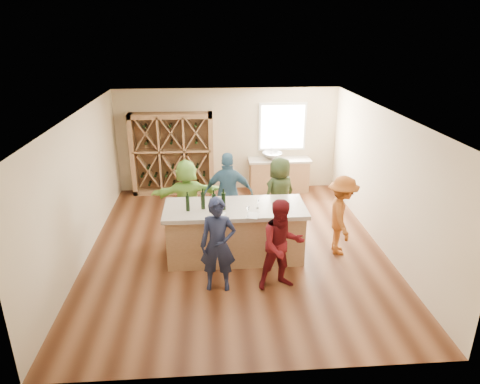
{
  "coord_description": "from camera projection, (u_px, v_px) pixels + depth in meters",
  "views": [
    {
      "loc": [
        -0.49,
        -7.91,
        4.32
      ],
      "look_at": [
        0.1,
        0.2,
        1.15
      ],
      "focal_mm": 32.0,
      "sensor_mm": 36.0,
      "label": 1
    }
  ],
  "objects": [
    {
      "name": "person_far_left",
      "position": [
        187.0,
        196.0,
        9.36
      ],
      "size": [
        1.62,
        0.79,
        1.67
      ],
      "primitive_type": "imported",
      "rotation": [
        0.0,
        0.0,
        3.3
      ],
      "color": "#8CC64C",
      "rests_on": "floor"
    },
    {
      "name": "wall_front",
      "position": [
        254.0,
        285.0,
        5.15
      ],
      "size": [
        6.0,
        0.1,
        2.8
      ],
      "primitive_type": "cube",
      "color": "beige",
      "rests_on": "ground"
    },
    {
      "name": "ceiling",
      "position": [
        235.0,
        111.0,
        7.92
      ],
      "size": [
        6.0,
        7.0,
        0.1
      ],
      "primitive_type": "cube",
      "color": "white",
      "rests_on": "ground"
    },
    {
      "name": "back_counter_base",
      "position": [
        279.0,
        176.0,
        11.87
      ],
      "size": [
        1.6,
        0.58,
        0.86
      ],
      "primitive_type": "cube",
      "color": "#9A7049",
      "rests_on": "floor"
    },
    {
      "name": "person_near_left",
      "position": [
        218.0,
        245.0,
        7.25
      ],
      "size": [
        0.65,
        0.5,
        1.69
      ],
      "primitive_type": "imported",
      "rotation": [
        0.0,
        0.0,
        -0.08
      ],
      "color": "#191E38",
      "rests_on": "floor"
    },
    {
      "name": "person_far_mid",
      "position": [
        229.0,
        193.0,
        9.3
      ],
      "size": [
        1.11,
        0.63,
        1.83
      ],
      "primitive_type": "imported",
      "rotation": [
        0.0,
        0.0,
        3.06
      ],
      "color": "#335972",
      "rests_on": "floor"
    },
    {
      "name": "wine_bottle_c",
      "position": [
        203.0,
        201.0,
        8.05
      ],
      "size": [
        0.1,
        0.1,
        0.33
      ],
      "primitive_type": "cylinder",
      "rotation": [
        0.0,
        0.0,
        0.28
      ],
      "color": "black",
      "rests_on": "tasting_counter_top"
    },
    {
      "name": "tasting_menu_a",
      "position": [
        219.0,
        215.0,
        7.84
      ],
      "size": [
        0.29,
        0.33,
        0.0
      ],
      "primitive_type": "cube",
      "rotation": [
        0.0,
        0.0,
        -0.36
      ],
      "color": "white",
      "rests_on": "tasting_counter_top"
    },
    {
      "name": "window_pane",
      "position": [
        283.0,
        127.0,
        11.61
      ],
      "size": [
        1.18,
        0.01,
        1.18
      ],
      "primitive_type": "cube",
      "color": "white",
      "rests_on": "wall_back"
    },
    {
      "name": "wine_glass_d",
      "position": [
        258.0,
        204.0,
        8.1
      ],
      "size": [
        0.08,
        0.08,
        0.17
      ],
      "primitive_type": "cone",
      "rotation": [
        0.0,
        0.0,
        0.35
      ],
      "color": "white",
      "rests_on": "tasting_counter_top"
    },
    {
      "name": "person_near_right",
      "position": [
        282.0,
        245.0,
        7.3
      ],
      "size": [
        0.87,
        0.58,
        1.65
      ],
      "primitive_type": "imported",
      "rotation": [
        0.0,
        0.0,
        0.19
      ],
      "color": "#590F14",
      "rests_on": "floor"
    },
    {
      "name": "faucet",
      "position": [
        271.0,
        152.0,
        11.79
      ],
      "size": [
        0.02,
        0.02,
        0.3
      ],
      "primitive_type": "cylinder",
      "color": "silver",
      "rests_on": "back_counter_top"
    },
    {
      "name": "wall_back",
      "position": [
        227.0,
        140.0,
        11.75
      ],
      "size": [
        6.0,
        0.1,
        2.8
      ],
      "primitive_type": "cube",
      "color": "beige",
      "rests_on": "ground"
    },
    {
      "name": "wine_bottle_d",
      "position": [
        214.0,
        203.0,
        7.95
      ],
      "size": [
        0.09,
        0.09,
        0.33
      ],
      "primitive_type": "cylinder",
      "rotation": [
        0.0,
        0.0,
        -0.12
      ],
      "color": "black",
      "rests_on": "tasting_counter_top"
    },
    {
      "name": "wall_right",
      "position": [
        386.0,
        180.0,
        8.65
      ],
      "size": [
        0.1,
        7.0,
        2.8
      ],
      "primitive_type": "cube",
      "color": "beige",
      "rests_on": "ground"
    },
    {
      "name": "wine_bottle_e",
      "position": [
        224.0,
        201.0,
        8.02
      ],
      "size": [
        0.1,
        0.1,
        0.33
      ],
      "primitive_type": "cylinder",
      "rotation": [
        0.0,
        0.0,
        -0.19
      ],
      "color": "black",
      "rests_on": "tasting_counter_top"
    },
    {
      "name": "tasting_counter_top",
      "position": [
        235.0,
        209.0,
        8.22
      ],
      "size": [
        2.72,
        1.12,
        0.08
      ],
      "primitive_type": "cube",
      "color": "#AC9F8D",
      "rests_on": "tasting_counter_base"
    },
    {
      "name": "wine_glass_e",
      "position": [
        287.0,
        207.0,
        7.96
      ],
      "size": [
        0.09,
        0.09,
        0.18
      ],
      "primitive_type": "cone",
      "rotation": [
        0.0,
        0.0,
        -0.27
      ],
      "color": "white",
      "rests_on": "tasting_counter_top"
    },
    {
      "name": "wine_glass_c",
      "position": [
        278.0,
        211.0,
        7.79
      ],
      "size": [
        0.08,
        0.08,
        0.19
      ],
      "primitive_type": "cone",
      "rotation": [
        0.0,
        0.0,
        0.12
      ],
      "color": "white",
      "rests_on": "tasting_counter_top"
    },
    {
      "name": "back_counter_top",
      "position": [
        279.0,
        160.0,
        11.7
      ],
      "size": [
        1.7,
        0.62,
        0.06
      ],
      "primitive_type": "cube",
      "color": "#AC9F8D",
      "rests_on": "back_counter_base"
    },
    {
      "name": "tasting_counter_base",
      "position": [
        235.0,
        234.0,
        8.41
      ],
      "size": [
        2.6,
        1.0,
        1.0
      ],
      "primitive_type": "cube",
      "color": "#9A7049",
      "rests_on": "floor"
    },
    {
      "name": "wine_glass_b",
      "position": [
        248.0,
        211.0,
        7.74
      ],
      "size": [
        0.1,
        0.1,
        0.2
      ],
      "primitive_type": "cone",
      "rotation": [
        0.0,
        0.0,
        -0.32
      ],
      "color": "white",
      "rests_on": "tasting_counter_top"
    },
    {
      "name": "person_far_right",
      "position": [
        279.0,
        194.0,
        9.49
      ],
      "size": [
        0.97,
        0.86,
        1.67
      ],
      "primitive_type": "imported",
      "rotation": [
        0.0,
        0.0,
        3.64
      ],
      "color": "#263319",
      "rests_on": "floor"
    },
    {
      "name": "wine_bottle_a",
      "position": [
        188.0,
        203.0,
        7.97
      ],
      "size": [
        0.09,
        0.09,
        0.29
      ],
      "primitive_type": "cylinder",
      "rotation": [
        0.0,
        0.0,
        0.24
      ],
      "color": "black",
      "rests_on": "tasting_counter_top"
    },
    {
      "name": "tasting_menu_c",
      "position": [
        282.0,
        213.0,
        7.93
      ],
      "size": [
        0.28,
        0.34,
        0.0
      ],
      "primitive_type": "cube",
      "rotation": [
        0.0,
        0.0,
        -0.21
      ],
      "color": "white",
      "rests_on": "tasting_counter_top"
    },
    {
      "name": "sink",
      "position": [
        272.0,
        156.0,
        11.64
      ],
      "size": [
        0.54,
        0.54,
        0.19
      ],
      "primitive_type": "imported",
      "color": "silver",
      "rests_on": "back_counter_top"
    },
    {
      "name": "tasting_menu_b",
      "position": [
        253.0,
        215.0,
        7.83
      ],
      "size": [
        0.3,
        0.35,
        0.0
      ],
      "primitive_type": "cube",
      "rotation": [
        0.0,
        0.0,
        -0.3
      ],
      "color": "white",
      "rests_on": "tasting_counter_top"
    },
    {
      "name": "wine_rack",
      "position": [
        172.0,
        154.0,
        11.49
      ],
      "size": [
        2.2,
        0.45,
        2.2
      ],
      "primitive_type": "cube",
      "color": "#9A7049",
      "rests_on": "floor"
    },
    {
      "name": "wall_left",
      "position": [
        78.0,
        188.0,
        8.24
      ],
      "size": [
        0.1,
        7.0,
        2.8
      ],
      "primitive_type": "cube",
      "color": "beige",
      "rests_on": "ground"
    },
    {
      "name": "person_server",
      "position": [
        342.0,
        215.0,
        8.47
      ],
      "size": [
        0.63,
        1.11,
        1.62
      ],
      "primitive_type": "imported",
      "rotation": [
        0.0,
        0.0,
        1.43
      ],
      "color": "#994C19",
      "rests_on": "floor"
    },
    {
      "name": "floor",
      "position": [
        236.0,
        249.0,
        8.97
      ],
      "size": [
        6.0,
        7.0,
        0.1
      ],
      "primitive_type": "cube",
      "color": "#59321C",
      "rests_on": "ground"
    },
    {
      "name": "window_frame",
      "position": [
        282.0,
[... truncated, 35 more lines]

